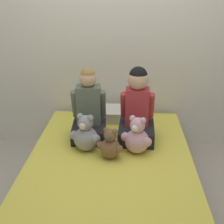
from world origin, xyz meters
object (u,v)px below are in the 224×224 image
object	(u,v)px
bed	(110,180)
child_on_right	(137,110)
teddy_bear_between_children	(110,145)
teddy_bear_held_by_right_child	(137,138)
pillow_at_headboard	(115,114)
teddy_bear_held_by_left_child	(86,135)
child_on_left	(89,111)

from	to	relation	value
bed	child_on_right	xyz separation A→B (m)	(0.22, 0.39, 0.47)
teddy_bear_between_children	child_on_right	bearing A→B (deg)	78.30
bed	teddy_bear_held_by_right_child	world-z (taller)	teddy_bear_held_by_right_child
child_on_right	bed	bearing A→B (deg)	-116.70
bed	teddy_bear_between_children	distance (m)	0.31
bed	pillow_at_headboard	xyz separation A→B (m)	(0.00, 0.80, 0.25)
bed	child_on_right	world-z (taller)	child_on_right
child_on_right	teddy_bear_held_by_right_child	bearing A→B (deg)	-88.28
bed	teddy_bear_held_by_left_child	world-z (taller)	teddy_bear_held_by_left_child
teddy_bear_held_by_right_child	bed	bearing A→B (deg)	-124.96
child_on_left	teddy_bear_between_children	xyz separation A→B (m)	(0.21, -0.36, -0.14)
child_on_right	pillow_at_headboard	bearing A→B (deg)	120.48
bed	teddy_bear_held_by_right_child	size ratio (longest dim) A/B	6.07
child_on_left	teddy_bear_held_by_left_child	xyz separation A→B (m)	(0.00, -0.25, -0.12)
pillow_at_headboard	child_on_left	bearing A→B (deg)	-117.45
teddy_bear_held_by_right_child	teddy_bear_held_by_left_child	bearing A→B (deg)	-157.92
teddy_bear_between_children	bed	bearing A→B (deg)	-76.54
child_on_right	pillow_at_headboard	size ratio (longest dim) A/B	1.47
bed	child_on_left	bearing A→B (deg)	118.45
teddy_bear_held_by_left_child	pillow_at_headboard	size ratio (longest dim) A/B	0.73
teddy_bear_between_children	pillow_at_headboard	size ratio (longest dim) A/B	0.59
child_on_right	teddy_bear_between_children	xyz separation A→B (m)	(-0.21, -0.37, -0.16)
teddy_bear_held_by_left_child	teddy_bear_between_children	xyz separation A→B (m)	(0.21, -0.12, -0.03)
bed	teddy_bear_held_by_right_child	xyz separation A→B (m)	(0.21, 0.13, 0.33)
teddy_bear_between_children	pillow_at_headboard	bearing A→B (deg)	108.87
child_on_right	teddy_bear_held_by_left_child	bearing A→B (deg)	-147.61
bed	teddy_bear_between_children	size ratio (longest dim) A/B	7.48
teddy_bear_held_by_right_child	pillow_at_headboard	xyz separation A→B (m)	(-0.21, 0.67, -0.08)
teddy_bear_held_by_left_child	teddy_bear_between_children	size ratio (longest dim) A/B	1.24
teddy_bear_held_by_right_child	teddy_bear_between_children	world-z (taller)	teddy_bear_held_by_right_child
teddy_bear_held_by_left_child	teddy_bear_held_by_right_child	distance (m)	0.43
teddy_bear_held_by_left_child	teddy_bear_held_by_right_child	size ratio (longest dim) A/B	1.01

